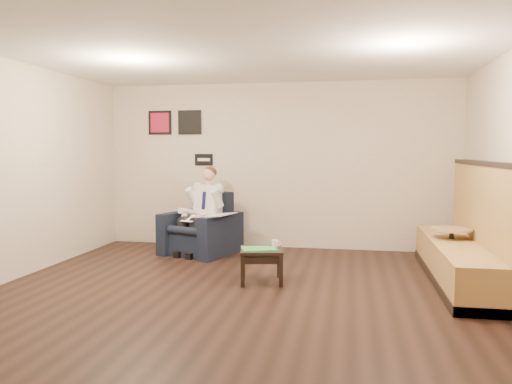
% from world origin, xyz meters
% --- Properties ---
extents(ground, '(6.00, 6.00, 0.00)m').
position_xyz_m(ground, '(0.00, 0.00, 0.00)').
color(ground, black).
rests_on(ground, ground).
extents(wall_back, '(6.00, 0.02, 2.80)m').
position_xyz_m(wall_back, '(0.00, 3.00, 1.40)').
color(wall_back, beige).
rests_on(wall_back, ground).
extents(wall_front, '(6.00, 0.02, 2.80)m').
position_xyz_m(wall_front, '(0.00, -3.00, 1.40)').
color(wall_front, beige).
rests_on(wall_front, ground).
extents(wall_left, '(0.02, 6.00, 2.80)m').
position_xyz_m(wall_left, '(-3.00, 0.00, 1.40)').
color(wall_left, beige).
rests_on(wall_left, ground).
extents(ceiling, '(6.00, 6.00, 0.02)m').
position_xyz_m(ceiling, '(0.00, 0.00, 2.80)').
color(ceiling, white).
rests_on(ceiling, wall_back).
extents(seating_sign, '(0.32, 0.02, 0.20)m').
position_xyz_m(seating_sign, '(-1.30, 2.98, 1.50)').
color(seating_sign, black).
rests_on(seating_sign, wall_back).
extents(art_print_left, '(0.42, 0.03, 0.42)m').
position_xyz_m(art_print_left, '(-2.10, 2.98, 2.15)').
color(art_print_left, '#B6163A').
rests_on(art_print_left, wall_back).
extents(art_print_right, '(0.42, 0.03, 0.42)m').
position_xyz_m(art_print_right, '(-1.55, 2.98, 2.15)').
color(art_print_right, black).
rests_on(art_print_right, wall_back).
extents(armchair, '(1.29, 1.29, 0.97)m').
position_xyz_m(armchair, '(-1.13, 2.22, 0.49)').
color(armchair, black).
rests_on(armchair, ground).
extents(seated_man, '(0.92, 1.11, 1.34)m').
position_xyz_m(seated_man, '(-1.18, 2.10, 0.67)').
color(seated_man, silver).
rests_on(seated_man, armchair).
extents(lap_papers, '(0.30, 0.37, 0.01)m').
position_xyz_m(lap_papers, '(-1.21, 2.00, 0.60)').
color(lap_papers, white).
rests_on(lap_papers, seated_man).
extents(newspaper, '(0.56, 0.63, 0.01)m').
position_xyz_m(newspaper, '(-0.79, 1.98, 0.66)').
color(newspaper, silver).
rests_on(newspaper, armchair).
extents(side_table, '(0.61, 0.61, 0.43)m').
position_xyz_m(side_table, '(0.14, 0.66, 0.21)').
color(side_table, black).
rests_on(side_table, ground).
extents(green_folder, '(0.50, 0.43, 0.01)m').
position_xyz_m(green_folder, '(0.12, 0.63, 0.43)').
color(green_folder, green).
rests_on(green_folder, side_table).
extents(coffee_mug, '(0.09, 0.09, 0.09)m').
position_xyz_m(coffee_mug, '(0.29, 0.80, 0.47)').
color(coffee_mug, white).
rests_on(coffee_mug, side_table).
extents(smartphone, '(0.13, 0.07, 0.01)m').
position_xyz_m(smartphone, '(0.16, 0.81, 0.43)').
color(smartphone, black).
rests_on(smartphone, side_table).
extents(banquette, '(0.70, 2.93, 1.50)m').
position_xyz_m(banquette, '(2.59, 1.15, 0.75)').
color(banquette, '#A97F41').
rests_on(banquette, ground).
extents(cafe_table, '(0.60, 0.60, 0.64)m').
position_xyz_m(cafe_table, '(2.53, 1.39, 0.32)').
color(cafe_table, tan).
rests_on(cafe_table, ground).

